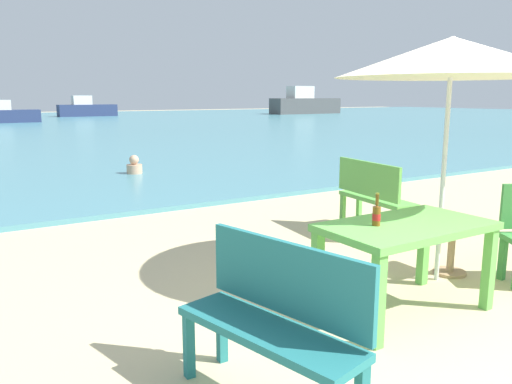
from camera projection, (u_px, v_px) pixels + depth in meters
The scene contains 12 objects.
ground_plane at pixel (470, 327), 3.95m from camera, with size 120.00×120.00×0.00m, color beige.
sea_water at pixel (10, 127), 29.00m from camera, with size 120.00×50.00×0.08m, color teal.
picnic_table_green at pixel (406, 236), 4.12m from camera, with size 1.40×0.80×0.76m.
beer_bottle_amber at pixel (377, 214), 4.01m from camera, with size 0.07×0.07×0.26m.
patio_umbrella at pixel (452, 57), 4.57m from camera, with size 2.10×2.10×2.30m.
side_table_wood at pixel (452, 240), 5.07m from camera, with size 0.44×0.44×0.54m.
bench_teal_center at pixel (275, 313), 2.92m from camera, with size 0.63×1.25×0.95m.
bench_green_left at pixel (373, 193), 6.56m from camera, with size 0.48×1.23×0.95m.
swimmer_person at pixel (134, 166), 11.21m from camera, with size 0.34×0.34×0.41m.
boat_barge at pixel (87, 109), 42.81m from camera, with size 4.76×1.30×1.73m.
boat_cargo_ship at pixel (305, 104), 49.00m from camera, with size 7.21×1.97×2.62m.
boat_fishing_trawler at pixel (6, 115), 32.46m from camera, with size 3.98×1.08×1.45m.
Camera 1 is at (-3.36, -2.25, 1.77)m, focal length 35.49 mm.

